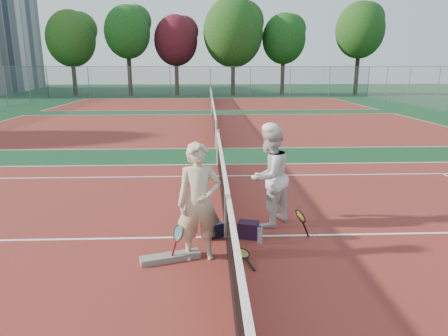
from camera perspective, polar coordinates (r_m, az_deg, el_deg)
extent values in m
plane|color=#0F391E|center=(7.29, 0.30, -9.80)|extent=(130.00, 130.00, 0.00)
cube|color=maroon|center=(7.29, 0.30, -9.78)|extent=(23.77, 10.97, 0.01)
cube|color=maroon|center=(20.37, -1.45, 5.88)|extent=(23.77, 10.97, 0.01)
cube|color=maroon|center=(33.78, -1.83, 9.21)|extent=(23.77, 10.97, 0.01)
imported|color=beige|center=(6.21, -3.60, -4.90)|extent=(0.74, 0.54, 1.87)
imported|color=silver|center=(7.57, 6.46, -1.24)|extent=(1.18, 1.17, 1.92)
cube|color=black|center=(7.23, -1.64, -8.85)|extent=(0.41, 0.36, 0.27)
cube|color=black|center=(7.22, 3.46, -8.80)|extent=(0.41, 0.33, 0.29)
cube|color=slate|center=(6.51, -7.65, -12.53)|extent=(0.97, 0.49, 0.10)
cylinder|color=silver|center=(6.99, 5.16, -9.61)|extent=(0.09, 0.09, 0.30)
cylinder|color=#382314|center=(46.44, -20.65, 12.58)|extent=(0.44, 0.44, 4.65)
ellipsoid|color=#214D16|center=(46.52, -21.04, 16.86)|extent=(5.04, 5.04, 5.79)
cylinder|color=#382314|center=(43.98, -13.35, 13.36)|extent=(0.44, 0.44, 5.13)
ellipsoid|color=#154A15|center=(44.12, -13.65, 18.36)|extent=(4.65, 4.65, 5.34)
cylinder|color=#382314|center=(44.71, -6.77, 13.27)|extent=(0.44, 0.44, 4.54)
ellipsoid|color=#490F1A|center=(44.79, -6.91, 17.63)|extent=(4.62, 4.62, 5.31)
cylinder|color=#382314|center=(43.79, 1.30, 13.75)|extent=(0.44, 0.44, 5.17)
ellipsoid|color=#184313|center=(43.93, 1.33, 18.81)|extent=(6.24, 6.24, 7.18)
cylinder|color=#382314|center=(45.34, 8.37, 13.34)|extent=(0.44, 0.44, 4.71)
ellipsoid|color=#134514|center=(45.43, 8.54, 17.79)|extent=(4.63, 4.63, 5.33)
cylinder|color=#382314|center=(46.31, 18.46, 13.19)|extent=(0.44, 0.44, 5.36)
ellipsoid|color=#174112|center=(46.45, 18.86, 18.14)|extent=(5.05, 5.05, 5.81)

